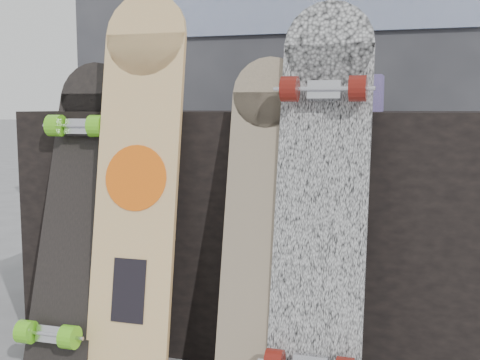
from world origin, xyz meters
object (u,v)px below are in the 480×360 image
(longboard_cascadia, at_px, (321,195))
(vendor_table, at_px, (267,225))
(longboard_celtic, at_px, (261,215))
(skateboard_dark, at_px, (74,207))
(longboard_geisha, at_px, (137,172))

(longboard_cascadia, bearing_deg, vendor_table, 121.06)
(longboard_celtic, distance_m, longboard_cascadia, 0.18)
(skateboard_dark, bearing_deg, longboard_celtic, -3.45)
(longboard_cascadia, bearing_deg, skateboard_dark, 176.70)
(longboard_geisha, height_order, longboard_cascadia, longboard_geisha)
(longboard_cascadia, height_order, skateboard_dark, longboard_cascadia)
(longboard_geisha, height_order, longboard_celtic, longboard_geisha)
(vendor_table, bearing_deg, longboard_geisha, -128.41)
(vendor_table, distance_m, skateboard_dark, 0.67)
(longboard_cascadia, relative_size, skateboard_dark, 1.16)
(vendor_table, height_order, longboard_geisha, longboard_geisha)
(longboard_cascadia, bearing_deg, longboard_celtic, 177.26)
(vendor_table, relative_size, longboard_cascadia, 1.43)
(longboard_celtic, xyz_separation_m, longboard_cascadia, (0.17, -0.01, 0.07))
(vendor_table, bearing_deg, skateboard_dark, -145.20)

